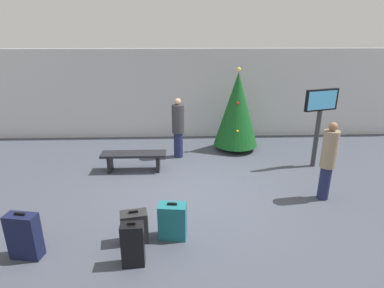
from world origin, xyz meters
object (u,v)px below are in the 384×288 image
object	(u,v)px
traveller_0	(328,160)
suitcase_3	(134,227)
flight_info_kiosk	(320,113)
holiday_tree	(237,109)
traveller_1	(178,127)
waiting_bench	(134,157)
suitcase_1	(24,236)
suitcase_0	(173,221)
suitcase_2	(133,244)

from	to	relation	value
traveller_0	suitcase_3	xyz separation A→B (m)	(-3.78, -1.32, -0.61)
flight_info_kiosk	suitcase_3	distance (m)	5.34
holiday_tree	suitcase_3	bearing A→B (deg)	-119.03
traveller_0	traveller_1	distance (m)	3.94
holiday_tree	waiting_bench	world-z (taller)	holiday_tree
suitcase_3	suitcase_1	bearing A→B (deg)	-168.84
traveller_0	suitcase_1	size ratio (longest dim) A/B	2.12
holiday_tree	traveller_0	world-z (taller)	holiday_tree
suitcase_3	suitcase_0	bearing A→B (deg)	8.59
traveller_0	suitcase_0	distance (m)	3.43
suitcase_1	traveller_0	bearing A→B (deg)	16.92
traveller_0	suitcase_2	distance (m)	4.20
waiting_bench	suitcase_3	xyz separation A→B (m)	(0.40, -2.89, -0.09)
suitcase_2	suitcase_3	xyz separation A→B (m)	(-0.06, 0.55, -0.07)
suitcase_3	holiday_tree	bearing A→B (deg)	60.97
suitcase_1	suitcase_2	size ratio (longest dim) A/B	1.07
suitcase_2	holiday_tree	bearing A→B (deg)	64.32
waiting_bench	suitcase_1	xyz separation A→B (m)	(-1.24, -3.21, 0.01)
traveller_0	suitcase_3	bearing A→B (deg)	-160.69
traveller_1	suitcase_2	size ratio (longest dim) A/B	2.27
holiday_tree	suitcase_3	xyz separation A→B (m)	(-2.42, -4.36, -0.95)
holiday_tree	traveller_0	size ratio (longest dim) A/B	1.44
holiday_tree	suitcase_1	world-z (taller)	holiday_tree
suitcase_1	suitcase_2	xyz separation A→B (m)	(1.70, -0.23, -0.03)
traveller_0	suitcase_0	bearing A→B (deg)	-158.67
suitcase_2	suitcase_0	bearing A→B (deg)	48.35
holiday_tree	suitcase_2	bearing A→B (deg)	-115.68
traveller_0	suitcase_1	distance (m)	5.69
suitcase_1	suitcase_2	world-z (taller)	suitcase_1
traveller_1	suitcase_0	world-z (taller)	traveller_1
flight_info_kiosk	suitcase_0	size ratio (longest dim) A/B	3.04
holiday_tree	suitcase_1	size ratio (longest dim) A/B	3.05
flight_info_kiosk	suitcase_0	world-z (taller)	flight_info_kiosk
waiting_bench	traveller_0	bearing A→B (deg)	-20.52
traveller_0	suitcase_2	size ratio (longest dim) A/B	2.28
suitcase_0	suitcase_2	distance (m)	0.87
suitcase_2	suitcase_3	distance (m)	0.56
suitcase_0	suitcase_1	bearing A→B (deg)	-169.55
suitcase_0	suitcase_1	size ratio (longest dim) A/B	0.84
flight_info_kiosk	suitcase_3	world-z (taller)	flight_info_kiosk
waiting_bench	suitcase_0	size ratio (longest dim) A/B	2.41
suitcase_2	flight_info_kiosk	bearing A→B (deg)	40.40
waiting_bench	suitcase_2	bearing A→B (deg)	-82.42
holiday_tree	suitcase_0	size ratio (longest dim) A/B	3.61
flight_info_kiosk	traveller_0	world-z (taller)	flight_info_kiosk
traveller_1	suitcase_2	xyz separation A→B (m)	(-0.66, -4.35, -0.53)
flight_info_kiosk	suitcase_2	distance (m)	5.62
holiday_tree	suitcase_2	world-z (taller)	holiday_tree
traveller_0	flight_info_kiosk	bearing A→B (deg)	74.40
traveller_1	waiting_bench	bearing A→B (deg)	-140.77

